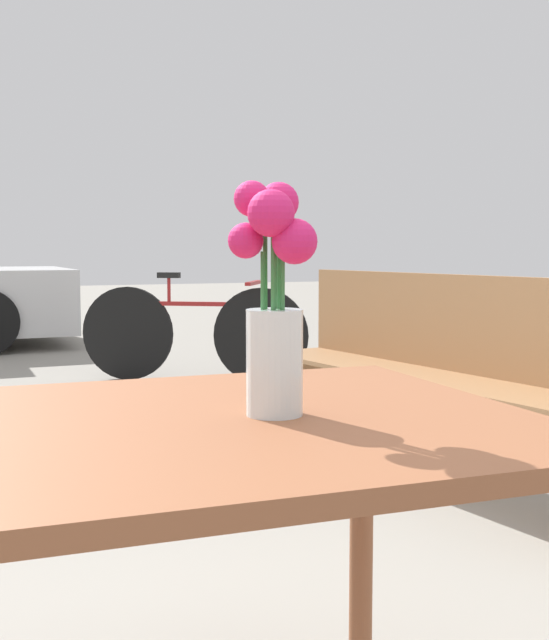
# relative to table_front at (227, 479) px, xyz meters

# --- Properties ---
(table_front) EXTENTS (0.96, 0.85, 0.70)m
(table_front) POSITION_rel_table_front_xyz_m (0.00, 0.00, 0.00)
(table_front) COLOR brown
(table_front) RESTS_ON ground_plane
(flower_vase) EXTENTS (0.14, 0.14, 0.36)m
(flower_vase) POSITION_rel_table_front_xyz_m (0.07, -0.02, 0.27)
(flower_vase) COLOR silver
(flower_vase) RESTS_ON table_front
(bench_near) EXTENTS (0.66, 1.99, 0.85)m
(bench_near) POSITION_rel_table_front_xyz_m (1.50, 1.56, -0.13)
(bench_near) COLOR #9E7047
(bench_near) RESTS_ON ground_plane
(bicycle) EXTENTS (1.42, 0.93, 0.79)m
(bicycle) POSITION_rel_table_front_xyz_m (1.32, 4.36, -0.25)
(bicycle) COLOR black
(bicycle) RESTS_ON ground_plane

